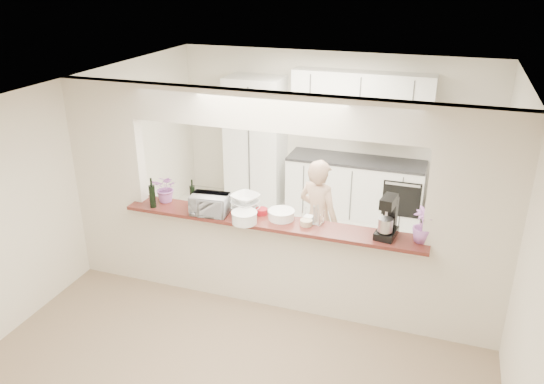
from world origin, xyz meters
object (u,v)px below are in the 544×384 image
at_px(person, 318,219).
at_px(toaster_oven, 210,204).
at_px(refrigerator, 465,178).
at_px(stand_mixer, 388,218).

bearing_deg(person, toaster_oven, 63.05).
bearing_deg(refrigerator, toaster_oven, -135.00).
height_order(refrigerator, toaster_oven, refrigerator).
xyz_separation_m(stand_mixer, person, (-0.92, 0.80, -0.52)).
bearing_deg(toaster_oven, person, 34.53).
relative_size(refrigerator, person, 1.10).
bearing_deg(stand_mixer, toaster_oven, -177.10).
xyz_separation_m(refrigerator, person, (-1.72, -1.85, -0.08)).
relative_size(toaster_oven, stand_mixer, 0.92).
xyz_separation_m(toaster_oven, stand_mixer, (1.95, 0.10, 0.09)).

